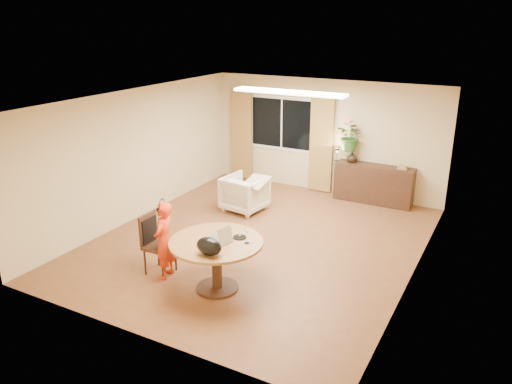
% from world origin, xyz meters
% --- Properties ---
extents(floor, '(6.50, 6.50, 0.00)m').
position_xyz_m(floor, '(0.00, 0.00, 0.00)').
color(floor, brown).
rests_on(floor, ground).
extents(ceiling, '(6.50, 6.50, 0.00)m').
position_xyz_m(ceiling, '(0.00, 0.00, 2.60)').
color(ceiling, white).
rests_on(ceiling, wall_back).
extents(wall_back, '(5.50, 0.00, 5.50)m').
position_xyz_m(wall_back, '(0.00, 3.25, 1.30)').
color(wall_back, '#D0B987').
rests_on(wall_back, floor).
extents(wall_left, '(0.00, 6.50, 6.50)m').
position_xyz_m(wall_left, '(-2.75, 0.00, 1.30)').
color(wall_left, '#D0B987').
rests_on(wall_left, floor).
extents(wall_right, '(0.00, 6.50, 6.50)m').
position_xyz_m(wall_right, '(2.75, 0.00, 1.30)').
color(wall_right, '#D0B987').
rests_on(wall_right, floor).
extents(window, '(1.70, 0.03, 1.30)m').
position_xyz_m(window, '(-1.10, 3.23, 1.50)').
color(window, white).
rests_on(window, wall_back).
extents(curtain_left, '(0.55, 0.08, 2.25)m').
position_xyz_m(curtain_left, '(-2.15, 3.15, 1.15)').
color(curtain_left, olive).
rests_on(curtain_left, wall_back).
extents(curtain_right, '(0.55, 0.08, 2.25)m').
position_xyz_m(curtain_right, '(-0.05, 3.15, 1.15)').
color(curtain_right, olive).
rests_on(curtain_right, wall_back).
extents(ceiling_panel, '(2.20, 0.35, 0.05)m').
position_xyz_m(ceiling_panel, '(0.00, 1.20, 2.57)').
color(ceiling_panel, white).
rests_on(ceiling_panel, ceiling).
extents(dining_table, '(1.39, 1.39, 0.79)m').
position_xyz_m(dining_table, '(0.23, -1.77, 0.62)').
color(dining_table, brown).
rests_on(dining_table, floor).
extents(dining_chair, '(0.48, 0.44, 0.98)m').
position_xyz_m(dining_chair, '(-0.84, -1.77, 0.49)').
color(dining_chair, black).
rests_on(dining_chair, floor).
extents(child, '(0.51, 0.39, 1.25)m').
position_xyz_m(child, '(-0.69, -1.84, 0.63)').
color(child, '#B52F0D').
rests_on(child, floor).
extents(laptop, '(0.44, 0.34, 0.26)m').
position_xyz_m(laptop, '(0.23, -1.75, 0.92)').
color(laptop, '#B7B7BC').
rests_on(laptop, dining_table).
extents(tumbler, '(0.08, 0.08, 0.11)m').
position_xyz_m(tumbler, '(0.31, -1.52, 0.85)').
color(tumbler, white).
rests_on(tumbler, dining_table).
extents(wine_glass, '(0.08, 0.08, 0.21)m').
position_xyz_m(wine_glass, '(0.66, -1.63, 0.90)').
color(wine_glass, white).
rests_on(wine_glass, dining_table).
extents(pot_lid, '(0.25, 0.25, 0.03)m').
position_xyz_m(pot_lid, '(0.48, -1.52, 0.81)').
color(pot_lid, white).
rests_on(pot_lid, dining_table).
extents(handbag, '(0.44, 0.33, 0.26)m').
position_xyz_m(handbag, '(0.39, -2.20, 0.92)').
color(handbag, black).
rests_on(handbag, dining_table).
extents(armchair, '(0.90, 0.92, 0.76)m').
position_xyz_m(armchair, '(-1.00, 1.25, 0.38)').
color(armchair, beige).
rests_on(armchair, floor).
extents(throw, '(0.49, 0.58, 0.03)m').
position_xyz_m(throw, '(-0.70, 1.20, 0.77)').
color(throw, beige).
rests_on(throw, armchair).
extents(sideboard, '(1.70, 0.41, 0.85)m').
position_xyz_m(sideboard, '(1.26, 3.01, 0.42)').
color(sideboard, black).
rests_on(sideboard, floor).
extents(vase, '(0.28, 0.28, 0.25)m').
position_xyz_m(vase, '(0.73, 3.01, 0.97)').
color(vase, black).
rests_on(vase, sideboard).
extents(bouquet, '(0.73, 0.68, 0.66)m').
position_xyz_m(bouquet, '(0.68, 3.01, 1.43)').
color(bouquet, '#356124').
rests_on(bouquet, vase).
extents(book_stack, '(0.22, 0.18, 0.08)m').
position_xyz_m(book_stack, '(1.85, 3.01, 0.89)').
color(book_stack, '#8E6248').
rests_on(book_stack, sideboard).
extents(desk_lamp, '(0.16, 0.16, 0.31)m').
position_xyz_m(desk_lamp, '(0.40, 2.96, 1.00)').
color(desk_lamp, black).
rests_on(desk_lamp, sideboard).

